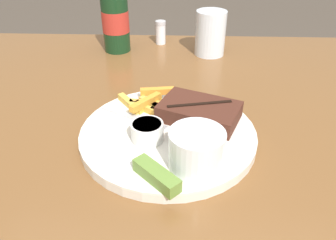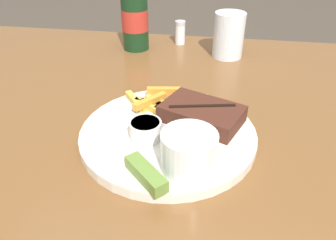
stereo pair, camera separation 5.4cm
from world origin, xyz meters
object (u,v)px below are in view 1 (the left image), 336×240
at_px(coleslaw_cup, 197,148).
at_px(fork_utensil, 131,116).
at_px(knife_utensil, 185,120).
at_px(beer_bottle, 115,20).
at_px(steak_portion, 199,111).
at_px(dipping_sauce_cup, 147,131).
at_px(dinner_plate, 168,134).
at_px(drinking_glass, 210,33).
at_px(salt_shaker, 161,32).
at_px(pickle_spear, 156,175).

distance_m(coleslaw_cup, fork_utensil, 0.17).
distance_m(knife_utensil, beer_bottle, 0.43).
bearing_deg(coleslaw_cup, steak_portion, 85.56).
xyz_separation_m(dipping_sauce_cup, beer_bottle, (-0.12, 0.43, 0.05)).
height_order(dinner_plate, drinking_glass, drinking_glass).
height_order(drinking_glass, salt_shaker, drinking_glass).
xyz_separation_m(pickle_spear, beer_bottle, (-0.14, 0.53, 0.06)).
xyz_separation_m(dinner_plate, fork_utensil, (-0.07, 0.04, 0.01)).
xyz_separation_m(dinner_plate, drinking_glass, (0.10, 0.39, 0.05)).
bearing_deg(dinner_plate, salt_shaker, 94.84).
xyz_separation_m(steak_portion, coleslaw_cup, (-0.01, -0.13, 0.02)).
bearing_deg(fork_utensil, knife_utensil, 23.02).
bearing_deg(dipping_sauce_cup, coleslaw_cup, -38.50).
xyz_separation_m(steak_portion, fork_utensil, (-0.12, -0.00, -0.01)).
relative_size(coleslaw_cup, beer_bottle, 0.34).
bearing_deg(coleslaw_cup, beer_bottle, 111.81).
bearing_deg(steak_portion, salt_shaker, 102.24).
relative_size(dinner_plate, knife_utensil, 1.79).
bearing_deg(steak_portion, knife_utensil, -157.70).
distance_m(dinner_plate, dipping_sauce_cup, 0.05).
bearing_deg(knife_utensil, dipping_sauce_cup, 146.34).
xyz_separation_m(dinner_plate, knife_utensil, (0.03, 0.03, 0.01)).
bearing_deg(steak_portion, fork_utensil, -179.82).
xyz_separation_m(steak_portion, knife_utensil, (-0.02, -0.01, -0.01)).
bearing_deg(coleslaw_cup, dinner_plate, 116.39).
relative_size(steak_portion, fork_utensil, 1.27).
relative_size(coleslaw_cup, drinking_glass, 0.70).
height_order(fork_utensil, knife_utensil, knife_utensil).
height_order(beer_bottle, salt_shaker, beer_bottle).
distance_m(drinking_glass, salt_shaker, 0.16).
height_order(dinner_plate, fork_utensil, fork_utensil).
height_order(coleslaw_cup, pickle_spear, coleslaw_cup).
relative_size(steak_portion, salt_shaker, 2.40).
distance_m(knife_utensil, salt_shaker, 0.44).
bearing_deg(knife_utensil, dinner_plate, 148.11).
xyz_separation_m(coleslaw_cup, drinking_glass, (0.05, 0.48, 0.01)).
distance_m(steak_portion, knife_utensil, 0.03).
height_order(coleslaw_cup, dipping_sauce_cup, coleslaw_cup).
distance_m(dinner_plate, pickle_spear, 0.12).
bearing_deg(drinking_glass, fork_utensil, -114.88).
relative_size(dipping_sauce_cup, salt_shaker, 0.80).
bearing_deg(knife_utensil, drinking_glass, 3.42).
bearing_deg(pickle_spear, fork_utensil, 109.68).
relative_size(steak_portion, dipping_sauce_cup, 3.00).
xyz_separation_m(coleslaw_cup, knife_utensil, (-0.02, 0.11, -0.03)).
distance_m(steak_portion, pickle_spear, 0.17).
distance_m(steak_portion, salt_shaker, 0.44).
height_order(steak_portion, drinking_glass, drinking_glass).
bearing_deg(pickle_spear, dinner_plate, 84.88).
relative_size(knife_utensil, salt_shaker, 2.53).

